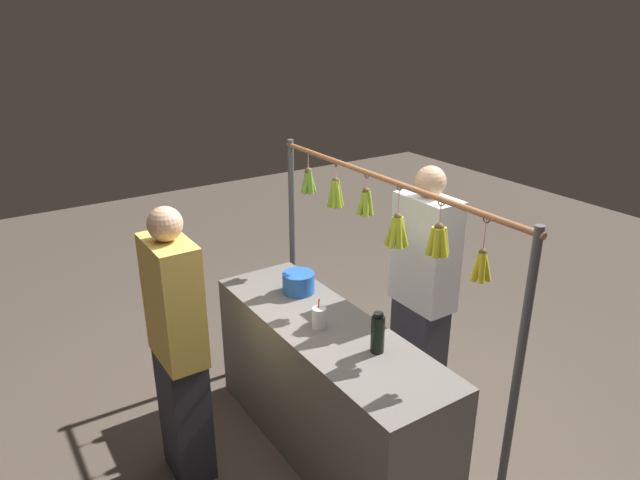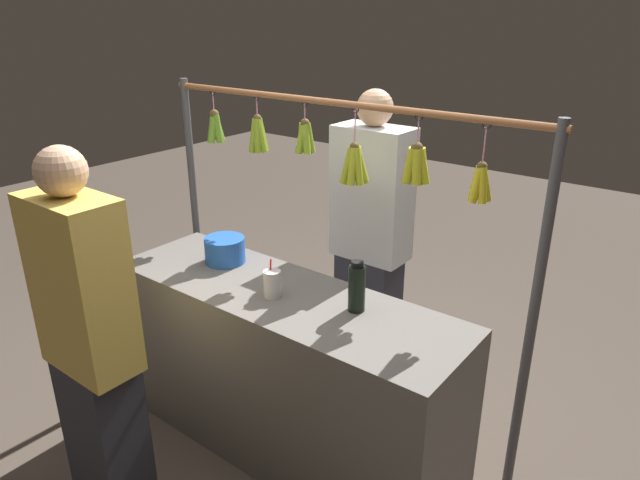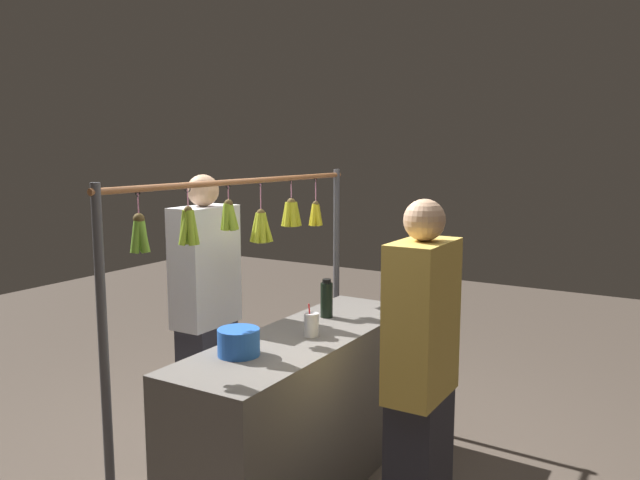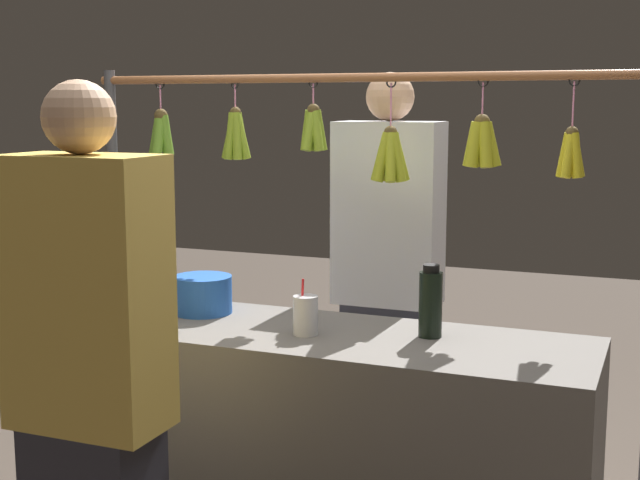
{
  "view_description": "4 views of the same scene",
  "coord_description": "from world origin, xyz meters",
  "px_view_note": "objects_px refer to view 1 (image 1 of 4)",
  "views": [
    {
      "loc": [
        -2.45,
        1.66,
        2.63
      ],
      "look_at": [
        0.08,
        0.0,
        1.41
      ],
      "focal_mm": 32.29,
      "sensor_mm": 36.0,
      "label": 1
    },
    {
      "loc": [
        -1.61,
        1.79,
        2.13
      ],
      "look_at": [
        -0.23,
        0.0,
        1.22
      ],
      "focal_mm": 32.09,
      "sensor_mm": 36.0,
      "label": 2
    },
    {
      "loc": [
        2.86,
        1.81,
        1.91
      ],
      "look_at": [
        -0.17,
        0.0,
        1.4
      ],
      "focal_mm": 35.36,
      "sensor_mm": 36.0,
      "label": 3
    },
    {
      "loc": [
        -1.08,
        2.62,
        1.64
      ],
      "look_at": [
        -0.02,
        0.0,
        1.2
      ],
      "focal_mm": 49.36,
      "sensor_mm": 36.0,
      "label": 4
    }
  ],
  "objects_px": {
    "water_bottle": "(378,333)",
    "drink_cup": "(319,318)",
    "vendor_person": "(422,299)",
    "blue_bucket": "(298,283)",
    "customer_person": "(179,352)"
  },
  "relations": [
    {
      "from": "blue_bucket",
      "to": "drink_cup",
      "type": "relative_size",
      "value": 1.15
    },
    {
      "from": "water_bottle",
      "to": "blue_bucket",
      "type": "bearing_deg",
      "value": -0.9
    },
    {
      "from": "water_bottle",
      "to": "vendor_person",
      "type": "relative_size",
      "value": 0.13
    },
    {
      "from": "blue_bucket",
      "to": "drink_cup",
      "type": "height_order",
      "value": "drink_cup"
    },
    {
      "from": "water_bottle",
      "to": "customer_person",
      "type": "xyz_separation_m",
      "value": [
        0.67,
        0.88,
        -0.17
      ]
    },
    {
      "from": "water_bottle",
      "to": "drink_cup",
      "type": "xyz_separation_m",
      "value": [
        0.38,
        0.13,
        -0.05
      ]
    },
    {
      "from": "water_bottle",
      "to": "vendor_person",
      "type": "xyz_separation_m",
      "value": [
        0.35,
        -0.66,
        -0.13
      ]
    },
    {
      "from": "water_bottle",
      "to": "customer_person",
      "type": "bearing_deg",
      "value": 52.78
    },
    {
      "from": "vendor_person",
      "to": "drink_cup",
      "type": "bearing_deg",
      "value": 87.65
    },
    {
      "from": "vendor_person",
      "to": "customer_person",
      "type": "relative_size",
      "value": 1.04
    },
    {
      "from": "water_bottle",
      "to": "customer_person",
      "type": "height_order",
      "value": "customer_person"
    },
    {
      "from": "water_bottle",
      "to": "blue_bucket",
      "type": "height_order",
      "value": "water_bottle"
    },
    {
      "from": "water_bottle",
      "to": "drink_cup",
      "type": "bearing_deg",
      "value": 18.38
    },
    {
      "from": "blue_bucket",
      "to": "vendor_person",
      "type": "xyz_separation_m",
      "value": [
        -0.49,
        -0.64,
        -0.09
      ]
    },
    {
      "from": "vendor_person",
      "to": "customer_person",
      "type": "height_order",
      "value": "vendor_person"
    }
  ]
}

